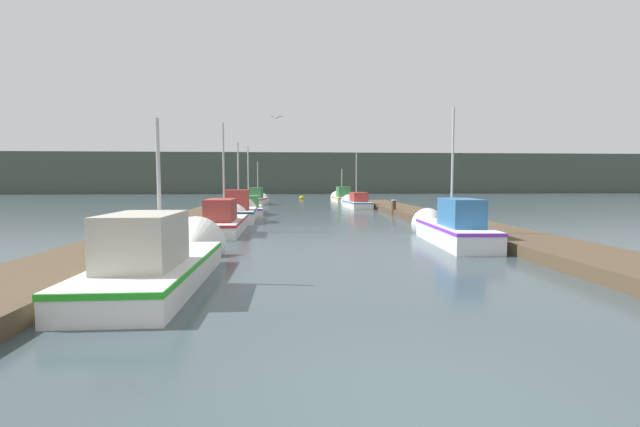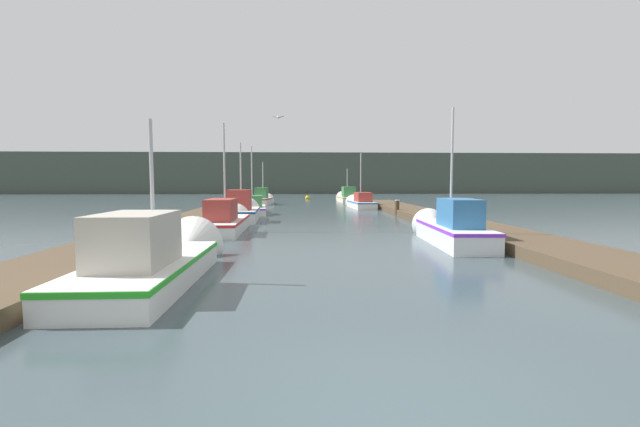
# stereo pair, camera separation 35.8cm
# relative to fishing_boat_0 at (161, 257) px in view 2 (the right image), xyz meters

# --- Properties ---
(ground_plane) EXTENTS (200.00, 200.00, 0.00)m
(ground_plane) POSITION_rel_fishing_boat_0_xyz_m (4.02, -5.92, -0.45)
(ground_plane) COLOR #38474C
(dock_left) EXTENTS (2.47, 40.00, 0.35)m
(dock_left) POSITION_rel_fishing_boat_0_xyz_m (-2.32, 10.08, -0.27)
(dock_left) COLOR #4C3D2B
(dock_left) RESTS_ON ground_plane
(dock_right) EXTENTS (2.47, 40.00, 0.35)m
(dock_right) POSITION_rel_fishing_boat_0_xyz_m (10.36, 10.08, -0.27)
(dock_right) COLOR #4C3D2B
(dock_right) RESTS_ON ground_plane
(distant_shore_ridge) EXTENTS (120.00, 16.00, 6.73)m
(distant_shore_ridge) POSITION_rel_fishing_boat_0_xyz_m (4.02, 68.23, 2.92)
(distant_shore_ridge) COLOR #424C42
(distant_shore_ridge) RESTS_ON ground_plane
(fishing_boat_0) EXTENTS (1.85, 6.33, 4.03)m
(fishing_boat_0) POSITION_rel_fishing_boat_0_xyz_m (0.00, 0.00, 0.00)
(fishing_boat_0) COLOR silver
(fishing_boat_0) RESTS_ON ground_plane
(fishing_boat_1) EXTENTS (1.71, 5.89, 4.97)m
(fishing_boat_1) POSITION_rel_fishing_boat_0_xyz_m (8.30, 4.94, 0.07)
(fishing_boat_1) COLOR silver
(fishing_boat_1) RESTS_ON ground_plane
(fishing_boat_2) EXTENTS (1.70, 6.04, 5.03)m
(fishing_boat_2) POSITION_rel_fishing_boat_0_xyz_m (-0.06, 8.82, 0.00)
(fishing_boat_2) COLOR silver
(fishing_boat_2) RESTS_ON ground_plane
(fishing_boat_3) EXTENTS (1.98, 5.40, 4.72)m
(fishing_boat_3) POSITION_rel_fishing_boat_0_xyz_m (-0.07, 14.01, 0.03)
(fishing_boat_3) COLOR silver
(fishing_boat_3) RESTS_ON ground_plane
(fishing_boat_4) EXTENTS (2.19, 5.61, 4.96)m
(fishing_boat_4) POSITION_rel_fishing_boat_0_xyz_m (-0.05, 18.89, -0.09)
(fishing_boat_4) COLOR silver
(fishing_boat_4) RESTS_ON ground_plane
(fishing_boat_5) EXTENTS (1.84, 5.55, 4.75)m
(fishing_boat_5) POSITION_rel_fishing_boat_0_xyz_m (7.89, 24.24, -0.04)
(fishing_boat_5) COLOR silver
(fishing_boat_5) RESTS_ON ground_plane
(fishing_boat_6) EXTENTS (1.70, 5.24, 4.19)m
(fishing_boat_6) POSITION_rel_fishing_boat_0_xyz_m (-0.22, 29.43, 0.03)
(fishing_boat_6) COLOR silver
(fishing_boat_6) RESTS_ON ground_plane
(fishing_boat_7) EXTENTS (1.88, 5.62, 3.88)m
(fishing_boat_7) POSITION_rel_fishing_boat_0_xyz_m (7.93, 34.09, 0.01)
(fishing_boat_7) COLOR silver
(fishing_boat_7) RESTS_ON ground_plane
(mooring_piling_0) EXTENTS (0.27, 0.27, 1.39)m
(mooring_piling_0) POSITION_rel_fishing_boat_0_xyz_m (-1.12, 38.60, 0.25)
(mooring_piling_0) COLOR #473523
(mooring_piling_0) RESTS_ON ground_plane
(mooring_piling_1) EXTENTS (0.31, 0.31, 0.96)m
(mooring_piling_1) POSITION_rel_fishing_boat_0_xyz_m (9.17, 16.67, 0.04)
(mooring_piling_1) COLOR #473523
(mooring_piling_1) RESTS_ON ground_plane
(mooring_piling_2) EXTENTS (0.27, 0.27, 1.35)m
(mooring_piling_2) POSITION_rel_fishing_boat_0_xyz_m (-1.09, 18.47, 0.23)
(mooring_piling_2) COLOR #473523
(mooring_piling_2) RESTS_ON ground_plane
(channel_buoy) EXTENTS (0.55, 0.55, 1.05)m
(channel_buoy) POSITION_rel_fishing_boat_0_xyz_m (4.00, 39.96, -0.29)
(channel_buoy) COLOR gold
(channel_buoy) RESTS_ON ground_plane
(seagull_lead) EXTENTS (0.56, 0.31, 0.12)m
(seagull_lead) POSITION_rel_fishing_boat_0_xyz_m (2.10, 11.28, 4.74)
(seagull_lead) COLOR white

